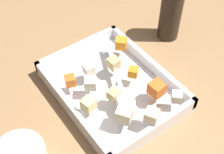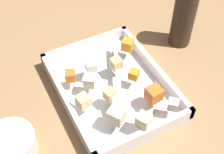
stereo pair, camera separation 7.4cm
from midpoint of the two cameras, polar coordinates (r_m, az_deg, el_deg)
name	(u,v)px [view 1 (the left image)]	position (r m, az deg, el deg)	size (l,w,h in m)	color
ground_plane	(119,95)	(0.77, -1.38, -3.40)	(4.00, 4.00, 0.00)	#936D47
baking_dish	(112,89)	(0.77, -2.74, -2.28)	(0.33, 0.25, 0.05)	silver
carrot_chunk_corner_sw	(121,43)	(0.81, -0.93, 6.03)	(0.03, 0.03, 0.03)	orange
carrot_chunk_far_left	(132,71)	(0.75, 0.94, 0.90)	(0.02, 0.02, 0.02)	orange
carrot_chunk_corner_ne	(70,81)	(0.74, -10.51, -0.81)	(0.02, 0.02, 0.02)	orange
carrot_chunk_front_center	(157,89)	(0.71, 5.23, -2.31)	(0.03, 0.03, 0.03)	orange
potato_chunk_heap_top	(177,97)	(0.71, 8.82, -3.78)	(0.02, 0.02, 0.02)	beige
potato_chunk_back_center	(114,95)	(0.70, -2.72, -3.40)	(0.02, 0.02, 0.02)	tan
potato_chunk_corner_se	(114,63)	(0.76, -2.47, 2.41)	(0.03, 0.03, 0.03)	tan
potato_chunk_heap_side	(124,114)	(0.66, -0.90, -6.98)	(0.03, 0.03, 0.03)	beige
potato_chunk_far_right	(152,116)	(0.67, 4.10, -7.23)	(0.03, 0.03, 0.03)	beige
potato_chunk_under_handle	(88,104)	(0.69, -7.41, -5.11)	(0.03, 0.03, 0.03)	#E0CC89
parsnip_chunk_center	(89,69)	(0.76, -6.99, 1.35)	(0.03, 0.03, 0.03)	silver
parsnip_chunk_corner_nw	(90,83)	(0.72, -6.90, -1.32)	(0.03, 0.03, 0.03)	beige
serving_spoon	(124,95)	(0.70, -0.80, -3.54)	(0.23, 0.12, 0.02)	silver
pepper_mill	(171,11)	(0.88, 8.37, 11.65)	(0.06, 0.06, 0.19)	#2D2319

